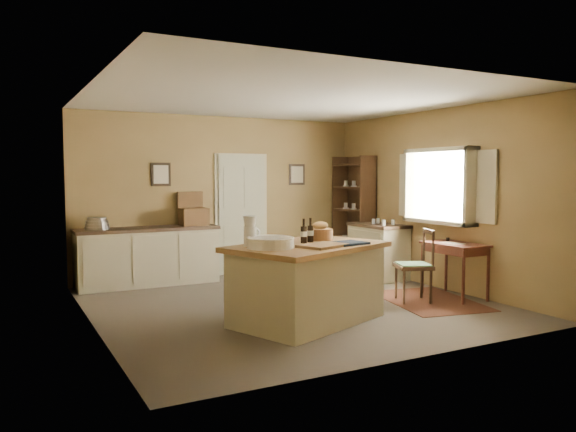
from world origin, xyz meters
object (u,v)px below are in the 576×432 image
work_island (307,281)px  sideboard (148,254)px  writing_desk (455,250)px  shelving_unit (356,213)px  desk_chair (413,266)px  right_cabinet (378,250)px

work_island → sideboard: 3.27m
writing_desk → shelving_unit: (0.15, 2.63, 0.36)m
work_island → writing_desk: work_island is taller
desk_chair → work_island: bearing=-150.3°
shelving_unit → desk_chair: bearing=-107.9°
sideboard → shelving_unit: (3.69, -0.29, 0.54)m
right_cabinet → writing_desk: bearing=-90.0°
sideboard → desk_chair: bearing=-44.8°
work_island → right_cabinet: size_ratio=2.00×
work_island → writing_desk: size_ratio=2.40×
sideboard → right_cabinet: size_ratio=2.09×
work_island → right_cabinet: 3.12m
sideboard → desk_chair: size_ratio=2.27×
right_cabinet → shelving_unit: size_ratio=0.51×
work_island → desk_chair: work_island is taller
work_island → sideboard: size_ratio=0.96×
right_cabinet → shelving_unit: bearing=80.2°
shelving_unit → writing_desk: bearing=-93.3°
work_island → shelving_unit: shelving_unit is taller
sideboard → desk_chair: (2.87, -2.85, -0.00)m
right_cabinet → shelving_unit: 1.07m
sideboard → right_cabinet: bearing=-18.4°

